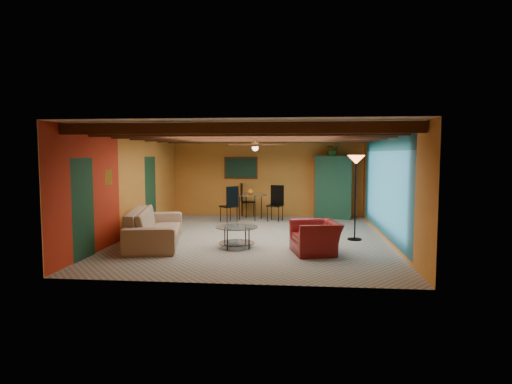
# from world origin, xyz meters

# --- Properties ---
(room) EXTENTS (6.52, 8.01, 2.71)m
(room) POSITION_xyz_m (0.00, 0.11, 2.36)
(room) COLOR #9A948A
(room) RESTS_ON ground
(sofa) EXTENTS (1.68, 2.99, 0.82)m
(sofa) POSITION_xyz_m (-2.29, -0.97, 0.41)
(sofa) COLOR #93765F
(sofa) RESTS_ON ground
(armchair) EXTENTS (1.16, 1.25, 0.69)m
(armchair) POSITION_xyz_m (1.46, -1.62, 0.34)
(armchair) COLOR maroon
(armchair) RESTS_ON ground
(coffee_table) EXTENTS (1.20, 1.20, 0.49)m
(coffee_table) POSITION_xyz_m (-0.30, -1.22, 0.25)
(coffee_table) COLOR silver
(coffee_table) RESTS_ON ground
(dining_table) EXTENTS (2.74, 2.74, 1.14)m
(dining_table) POSITION_xyz_m (-0.46, 3.03, 0.57)
(dining_table) COLOR silver
(dining_table) RESTS_ON ground
(armoire) EXTENTS (1.24, 0.82, 2.01)m
(armoire) POSITION_xyz_m (2.20, 3.70, 1.00)
(armoire) COLOR brown
(armoire) RESTS_ON ground
(floor_lamp) EXTENTS (0.54, 0.54, 2.11)m
(floor_lamp) POSITION_xyz_m (2.49, -0.05, 1.05)
(floor_lamp) COLOR black
(floor_lamp) RESTS_ON ground
(ceiling_fan) EXTENTS (1.50, 1.50, 0.44)m
(ceiling_fan) POSITION_xyz_m (0.00, 0.00, 2.36)
(ceiling_fan) COLOR #472614
(ceiling_fan) RESTS_ON ceiling
(painting) EXTENTS (1.05, 0.03, 0.65)m
(painting) POSITION_xyz_m (-0.90, 3.96, 1.65)
(painting) COLOR black
(painting) RESTS_ON wall_back
(potted_plant) EXTENTS (0.48, 0.43, 0.51)m
(potted_plant) POSITION_xyz_m (2.20, 3.70, 2.26)
(potted_plant) COLOR #26661E
(potted_plant) RESTS_ON armoire
(vase) EXTENTS (0.23, 0.23, 0.21)m
(vase) POSITION_xyz_m (-0.46, 3.03, 1.25)
(vase) COLOR orange
(vase) RESTS_ON dining_table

